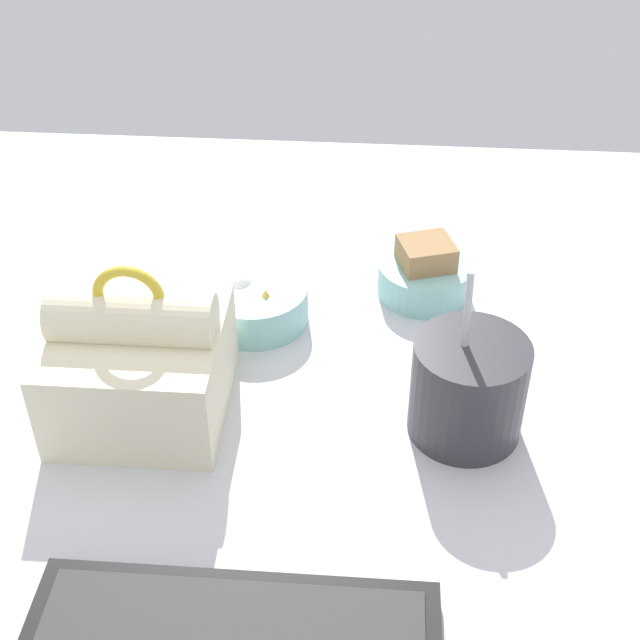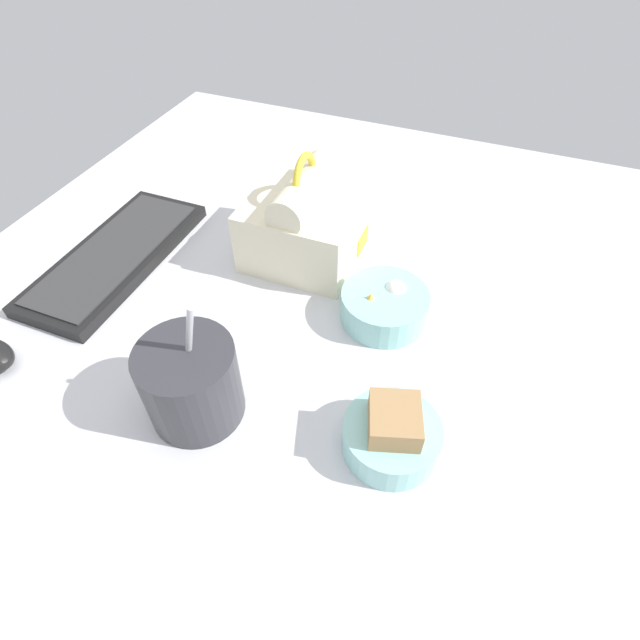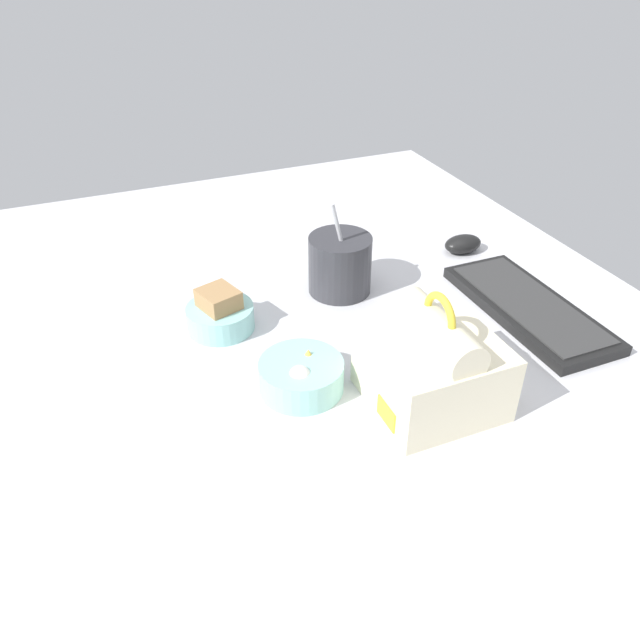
% 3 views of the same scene
% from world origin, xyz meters
% --- Properties ---
extents(desk_surface, '(1.40, 1.10, 0.02)m').
position_xyz_m(desk_surface, '(0.00, 0.00, 0.01)').
color(desk_surface, silver).
rests_on(desk_surface, ground).
extents(keyboard, '(0.32, 0.13, 0.02)m').
position_xyz_m(keyboard, '(0.10, 0.32, 0.03)').
color(keyboard, black).
rests_on(keyboard, desk_surface).
extents(lunch_bag, '(0.16, 0.17, 0.17)m').
position_xyz_m(lunch_bag, '(0.22, 0.05, 0.08)').
color(lunch_bag, '#EFE5C1').
rests_on(lunch_bag, desk_surface).
extents(soup_cup, '(0.11, 0.11, 0.17)m').
position_xyz_m(soup_cup, '(-0.09, 0.06, 0.07)').
color(soup_cup, '#333338').
rests_on(soup_cup, desk_surface).
extents(bento_bowl_sandwich, '(0.11, 0.11, 0.07)m').
position_xyz_m(bento_bowl_sandwich, '(-0.06, -0.16, 0.05)').
color(bento_bowl_sandwich, '#93D1CC').
rests_on(bento_bowl_sandwich, desk_surface).
extents(bento_bowl_snacks, '(0.12, 0.12, 0.05)m').
position_xyz_m(bento_bowl_snacks, '(0.13, -0.10, 0.04)').
color(bento_bowl_snacks, '#93D1CC').
rests_on(bento_bowl_snacks, desk_surface).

